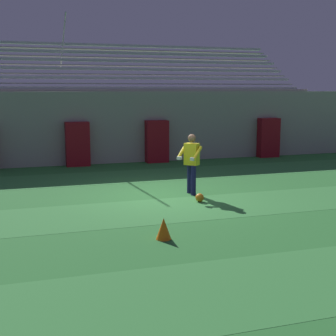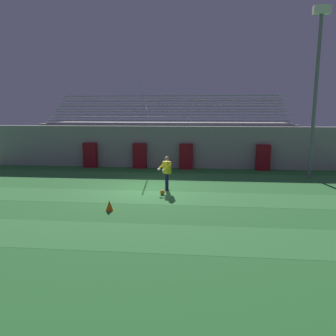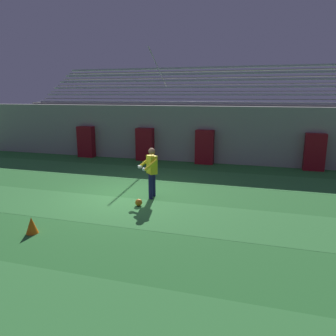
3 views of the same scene
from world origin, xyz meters
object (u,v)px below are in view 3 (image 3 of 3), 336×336
(padding_pillar_far_left, at_px, (86,142))
(traffic_cone, at_px, (32,225))
(padding_pillar_gate_left, at_px, (145,144))
(soccer_ball, at_px, (139,202))
(padding_pillar_gate_right, at_px, (205,147))
(padding_pillar_far_right, at_px, (315,152))
(goalkeeper, at_px, (151,170))

(padding_pillar_far_left, relative_size, traffic_cone, 3.98)
(padding_pillar_gate_left, distance_m, soccer_ball, 7.20)
(padding_pillar_gate_right, bearing_deg, padding_pillar_far_left, 180.00)
(padding_pillar_far_right, height_order, soccer_ball, padding_pillar_far_right)
(goalkeeper, relative_size, soccer_ball, 7.59)
(goalkeeper, bearing_deg, padding_pillar_far_left, 134.86)
(padding_pillar_gate_left, bearing_deg, soccer_ball, -71.17)
(goalkeeper, distance_m, traffic_cone, 4.11)
(padding_pillar_gate_right, distance_m, traffic_cone, 9.80)
(padding_pillar_far_left, distance_m, soccer_ball, 8.90)
(soccer_ball, bearing_deg, goalkeeper, 83.55)
(goalkeeper, bearing_deg, padding_pillar_gate_left, 112.39)
(padding_pillar_far_right, relative_size, soccer_ball, 7.59)
(padding_pillar_far_right, xyz_separation_m, soccer_ball, (-5.80, -6.78, -0.73))
(padding_pillar_far_left, bearing_deg, padding_pillar_gate_right, 0.00)
(padding_pillar_gate_right, xyz_separation_m, padding_pillar_far_left, (-6.54, 0.00, 0.00))
(padding_pillar_far_left, distance_m, padding_pillar_far_right, 11.52)
(padding_pillar_gate_left, distance_m, goalkeeper, 6.34)
(padding_pillar_far_right, bearing_deg, traffic_cone, -128.78)
(padding_pillar_gate_right, bearing_deg, goalkeeper, -96.85)
(padding_pillar_gate_left, height_order, goalkeeper, same)
(padding_pillar_far_right, xyz_separation_m, traffic_cone, (-7.58, -9.43, -0.63))
(traffic_cone, bearing_deg, padding_pillar_far_right, 51.22)
(soccer_ball, distance_m, traffic_cone, 3.20)
(padding_pillar_gate_left, relative_size, padding_pillar_far_right, 1.00)
(padding_pillar_gate_right, height_order, soccer_ball, padding_pillar_gate_right)
(soccer_ball, bearing_deg, traffic_cone, -123.87)
(padding_pillar_gate_right, distance_m, soccer_ball, 6.86)
(traffic_cone, bearing_deg, padding_pillar_far_left, 112.70)
(padding_pillar_gate_right, bearing_deg, soccer_ball, -96.80)
(soccer_ball, xyz_separation_m, traffic_cone, (-1.78, -2.66, 0.10))
(soccer_ball, bearing_deg, padding_pillar_far_left, 130.20)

